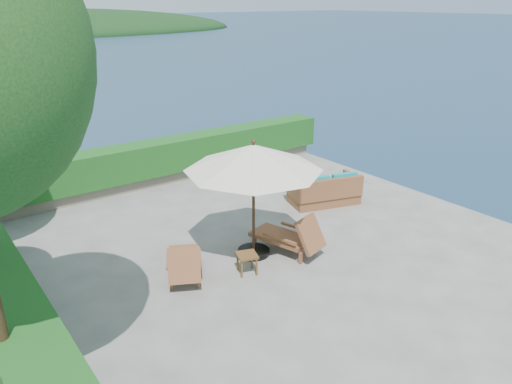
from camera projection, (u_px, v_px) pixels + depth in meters
ground at (266, 248)px, 11.76m from camera, size 12.00×12.00×0.00m
foundation at (265, 304)px, 12.32m from camera, size 12.00×12.00×3.00m
ocean at (265, 352)px, 12.85m from camera, size 600.00×600.00×0.00m
offshore_island at (20, 33)px, 131.81m from camera, size 126.00×57.60×12.60m
planter_wall_far at (159, 177)px, 15.90m from camera, size 12.00×0.60×0.36m
planter_wall_left at (8, 328)px, 8.60m from camera, size 0.60×12.00×0.36m
hedge_far at (158, 157)px, 15.66m from camera, size 12.40×0.90×1.00m
hedge_left at (1, 295)px, 8.36m from camera, size 0.90×12.40×1.00m
patio_umbrella at (253, 159)px, 10.65m from camera, size 3.52×3.52×2.72m
lounge_left at (184, 262)px, 10.38m from camera, size 1.29×1.69×0.90m
lounge_right at (290, 236)px, 11.41m from camera, size 1.15×1.85×0.99m
side_table at (247, 258)px, 10.57m from camera, size 0.53×0.53×0.45m
wicker_loveseat at (325, 191)px, 14.18m from camera, size 2.15×1.51×0.96m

